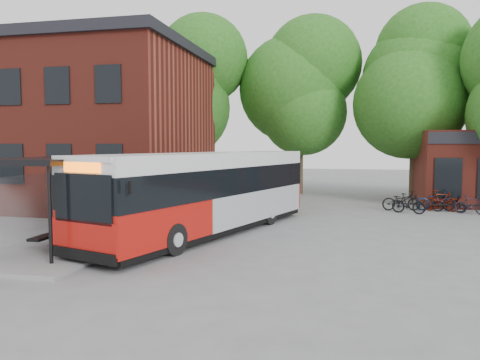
% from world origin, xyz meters
% --- Properties ---
extents(ground, '(100.00, 100.00, 0.00)m').
position_xyz_m(ground, '(0.00, 0.00, 0.00)').
color(ground, slate).
extents(station_building, '(18.40, 10.40, 8.50)m').
position_xyz_m(station_building, '(-13.00, 9.00, 4.25)').
color(station_building, maroon).
rests_on(station_building, ground).
extents(bus_shelter, '(3.60, 7.00, 2.90)m').
position_xyz_m(bus_shelter, '(-4.50, -1.00, 1.45)').
color(bus_shelter, black).
rests_on(bus_shelter, ground).
extents(bike_rail, '(5.20, 0.10, 0.38)m').
position_xyz_m(bike_rail, '(9.28, 10.00, 0.19)').
color(bike_rail, black).
rests_on(bike_rail, ground).
extents(tree_0, '(7.92, 7.92, 11.00)m').
position_xyz_m(tree_0, '(-6.00, 16.00, 5.50)').
color(tree_0, '#225B18').
rests_on(tree_0, ground).
extents(tree_1, '(7.92, 7.92, 10.40)m').
position_xyz_m(tree_1, '(1.00, 17.00, 5.20)').
color(tree_1, '#225B18').
rests_on(tree_1, ground).
extents(tree_2, '(7.92, 7.92, 11.00)m').
position_xyz_m(tree_2, '(8.00, 16.00, 5.50)').
color(tree_2, '#225B18').
rests_on(tree_2, ground).
extents(city_bus, '(5.88, 11.87, 2.96)m').
position_xyz_m(city_bus, '(-0.93, 2.19, 1.48)').
color(city_bus, '#B3130D').
rests_on(city_bus, ground).
extents(bicycle_0, '(1.99, 1.03, 0.99)m').
position_xyz_m(bicycle_0, '(6.70, 10.09, 0.50)').
color(bicycle_0, black).
rests_on(bicycle_0, ground).
extents(bicycle_1, '(1.63, 1.04, 0.95)m').
position_xyz_m(bicycle_1, '(6.92, 9.07, 0.48)').
color(bicycle_1, black).
rests_on(bicycle_1, ground).
extents(bicycle_2, '(1.98, 0.91, 1.00)m').
position_xyz_m(bicycle_2, '(8.35, 10.40, 0.50)').
color(bicycle_2, '#081C39').
rests_on(bicycle_2, ground).
extents(bicycle_3, '(1.74, 0.68, 1.02)m').
position_xyz_m(bicycle_3, '(8.58, 10.25, 0.51)').
color(bicycle_3, '#501407').
rests_on(bicycle_3, ground).
extents(bicycle_4, '(1.54, 0.56, 0.81)m').
position_xyz_m(bicycle_4, '(8.91, 10.06, 0.40)').
color(bicycle_4, black).
rests_on(bicycle_4, ground).
extents(bicycle_5, '(1.52, 0.96, 0.89)m').
position_xyz_m(bicycle_5, '(9.76, 9.47, 0.44)').
color(bicycle_5, black).
rests_on(bicycle_5, ground).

